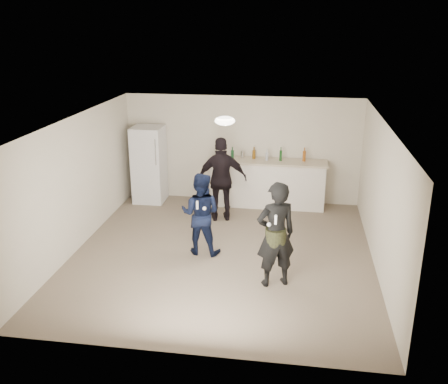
# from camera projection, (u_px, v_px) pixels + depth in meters

# --- Properties ---
(floor) EXTENTS (6.00, 6.00, 0.00)m
(floor) POSITION_uv_depth(u_px,v_px,m) (222.00, 253.00, 9.33)
(floor) COLOR #6B5B4C
(floor) RESTS_ON ground
(ceiling) EXTENTS (6.00, 6.00, 0.00)m
(ceiling) POSITION_uv_depth(u_px,v_px,m) (222.00, 121.00, 8.51)
(ceiling) COLOR silver
(ceiling) RESTS_ON wall_back
(wall_back) EXTENTS (6.00, 0.00, 6.00)m
(wall_back) POSITION_uv_depth(u_px,v_px,m) (242.00, 149.00, 11.72)
(wall_back) COLOR beige
(wall_back) RESTS_ON floor
(wall_front) EXTENTS (6.00, 0.00, 6.00)m
(wall_front) POSITION_uv_depth(u_px,v_px,m) (185.00, 269.00, 6.12)
(wall_front) COLOR beige
(wall_front) RESTS_ON floor
(wall_left) EXTENTS (0.00, 6.00, 6.00)m
(wall_left) POSITION_uv_depth(u_px,v_px,m) (77.00, 183.00, 9.31)
(wall_left) COLOR beige
(wall_left) RESTS_ON floor
(wall_right) EXTENTS (0.00, 6.00, 6.00)m
(wall_right) POSITION_uv_depth(u_px,v_px,m) (381.00, 198.00, 8.53)
(wall_right) COLOR beige
(wall_right) RESTS_ON floor
(counter) EXTENTS (2.60, 0.56, 1.05)m
(counter) POSITION_uv_depth(u_px,v_px,m) (268.00, 184.00, 11.56)
(counter) COLOR silver
(counter) RESTS_ON floor
(counter_top) EXTENTS (2.68, 0.64, 0.04)m
(counter_top) POSITION_uv_depth(u_px,v_px,m) (268.00, 162.00, 11.38)
(counter_top) COLOR beige
(counter_top) RESTS_ON counter
(fridge) EXTENTS (0.70, 0.70, 1.80)m
(fridge) POSITION_uv_depth(u_px,v_px,m) (149.00, 164.00, 11.77)
(fridge) COLOR silver
(fridge) RESTS_ON floor
(fridge_handle) EXTENTS (0.02, 0.02, 0.60)m
(fridge_handle) POSITION_uv_depth(u_px,v_px,m) (155.00, 152.00, 11.25)
(fridge_handle) COLOR silver
(fridge_handle) RESTS_ON fridge
(ceiling_dome) EXTENTS (0.36, 0.36, 0.16)m
(ceiling_dome) POSITION_uv_depth(u_px,v_px,m) (225.00, 121.00, 8.80)
(ceiling_dome) COLOR white
(ceiling_dome) RESTS_ON ceiling
(shaker) EXTENTS (0.08, 0.08, 0.17)m
(shaker) POSITION_uv_depth(u_px,v_px,m) (242.00, 154.00, 11.57)
(shaker) COLOR silver
(shaker) RESTS_ON counter_top
(man) EXTENTS (0.80, 0.65, 1.55)m
(man) POSITION_uv_depth(u_px,v_px,m) (201.00, 214.00, 9.13)
(man) COLOR #0F1B41
(man) RESTS_ON floor
(woman) EXTENTS (0.76, 0.65, 1.78)m
(woman) POSITION_uv_depth(u_px,v_px,m) (276.00, 235.00, 7.97)
(woman) COLOR black
(woman) RESTS_ON floor
(camo_shorts) EXTENTS (0.34, 0.34, 0.28)m
(camo_shorts) POSITION_uv_depth(u_px,v_px,m) (276.00, 237.00, 7.98)
(camo_shorts) COLOR #343C1B
(camo_shorts) RESTS_ON woman
(spectator) EXTENTS (1.14, 0.68, 1.83)m
(spectator) POSITION_uv_depth(u_px,v_px,m) (222.00, 179.00, 10.62)
(spectator) COLOR black
(spectator) RESTS_ON floor
(remote_man) EXTENTS (0.04, 0.04, 0.15)m
(remote_man) POSITION_uv_depth(u_px,v_px,m) (197.00, 205.00, 8.78)
(remote_man) COLOR white
(remote_man) RESTS_ON man
(nunchuk_man) EXTENTS (0.07, 0.07, 0.07)m
(nunchuk_man) POSITION_uv_depth(u_px,v_px,m) (204.00, 208.00, 8.82)
(nunchuk_man) COLOR white
(nunchuk_man) RESTS_ON man
(remote_woman) EXTENTS (0.04, 0.04, 0.15)m
(remote_woman) POSITION_uv_depth(u_px,v_px,m) (276.00, 220.00, 7.62)
(remote_woman) COLOR white
(remote_woman) RESTS_ON woman
(nunchuk_woman) EXTENTS (0.07, 0.07, 0.07)m
(nunchuk_woman) POSITION_uv_depth(u_px,v_px,m) (269.00, 225.00, 7.69)
(nunchuk_woman) COLOR white
(nunchuk_woman) RESTS_ON woman
(bottle_cluster) EXTENTS (1.70, 0.26, 0.24)m
(bottle_cluster) POSITION_uv_depth(u_px,v_px,m) (268.00, 156.00, 11.38)
(bottle_cluster) COLOR #B6B9C1
(bottle_cluster) RESTS_ON counter_top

